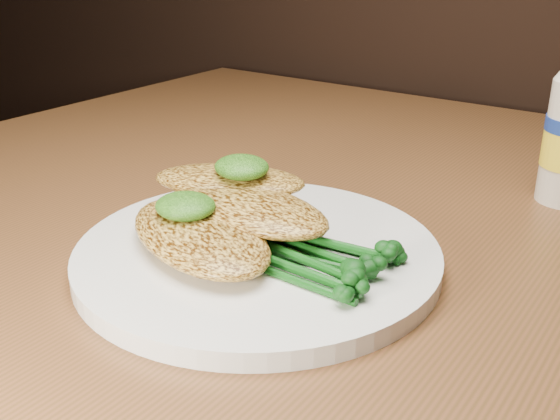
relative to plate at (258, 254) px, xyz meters
The scene contains 7 objects.
plate is the anchor object (origin of this frame).
chicken_front 0.05m from the plate, 134.53° to the right, with size 0.15×0.08×0.02m, color gold.
chicken_mid 0.04m from the plate, 144.11° to the left, with size 0.15×0.07×0.02m, color gold.
chicken_back 0.08m from the plate, 146.08° to the left, with size 0.12×0.06×0.02m, color gold.
pesto_front 0.06m from the plate, 150.41° to the right, with size 0.04×0.04×0.02m, color black.
pesto_back 0.07m from the plate, 139.32° to the left, with size 0.04×0.04×0.02m, color black.
broccolini_bundle 0.05m from the plate, ahead, with size 0.13×0.10×0.02m, color #104B12, non-canonical shape.
Camera 1 is at (0.16, 0.55, 0.97)m, focal length 42.09 mm.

